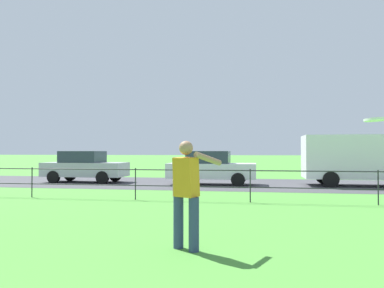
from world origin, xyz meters
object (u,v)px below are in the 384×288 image
person_thrower (187,191)px  frisbee (377,120)px  car_silver_far_right (85,167)px  panel_van_right (363,157)px  car_white_far_left (211,168)px

person_thrower → frisbee: bearing=-28.7°
car_silver_far_right → panel_van_right: (12.98, 0.21, 0.49)m
frisbee → car_silver_far_right: 16.42m
person_thrower → panel_van_right: bearing=65.1°
car_white_far_left → panel_van_right: size_ratio=0.80×
car_silver_far_right → panel_van_right: panel_van_right is taller
car_silver_far_right → car_white_far_left: same height
car_white_far_left → car_silver_far_right: bearing=177.9°
panel_van_right → car_white_far_left: bearing=-176.2°
person_thrower → panel_van_right: 13.27m
car_silver_far_right → frisbee: bearing=-53.3°
person_thrower → car_silver_far_right: person_thrower is taller
frisbee → panel_van_right: size_ratio=0.08×
frisbee → panel_van_right: (3.18, 13.35, -0.62)m
frisbee → panel_van_right: bearing=76.6°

